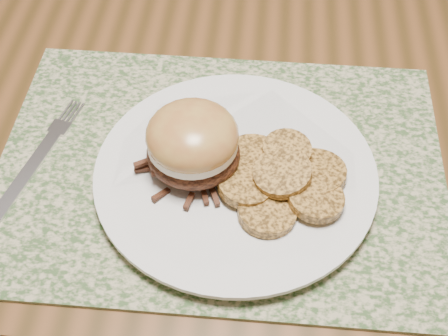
# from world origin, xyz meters

# --- Properties ---
(ground) EXTENTS (3.50, 3.50, 0.00)m
(ground) POSITION_xyz_m (0.00, 0.00, 0.00)
(ground) COLOR brown
(ground) RESTS_ON ground
(dining_table) EXTENTS (1.50, 0.90, 0.75)m
(dining_table) POSITION_xyz_m (0.00, 0.00, 0.67)
(dining_table) COLOR brown
(dining_table) RESTS_ON ground
(placemat) EXTENTS (0.45, 0.33, 0.00)m
(placemat) POSITION_xyz_m (0.07, -0.26, 0.75)
(placemat) COLOR #39542B
(placemat) RESTS_ON dining_table
(dinner_plate) EXTENTS (0.26, 0.26, 0.02)m
(dinner_plate) POSITION_xyz_m (0.09, -0.27, 0.76)
(dinner_plate) COLOR white
(dinner_plate) RESTS_ON placemat
(pork_sandwich) EXTENTS (0.11, 0.11, 0.07)m
(pork_sandwich) POSITION_xyz_m (0.05, -0.27, 0.80)
(pork_sandwich) COLOR black
(pork_sandwich) RESTS_ON dinner_plate
(roasted_potatoes) EXTENTS (0.14, 0.14, 0.03)m
(roasted_potatoes) POSITION_xyz_m (0.13, -0.28, 0.78)
(roasted_potatoes) COLOR #AD7932
(roasted_potatoes) RESTS_ON dinner_plate
(fork) EXTENTS (0.06, 0.17, 0.00)m
(fork) POSITION_xyz_m (-0.11, -0.26, 0.76)
(fork) COLOR silver
(fork) RESTS_ON placemat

